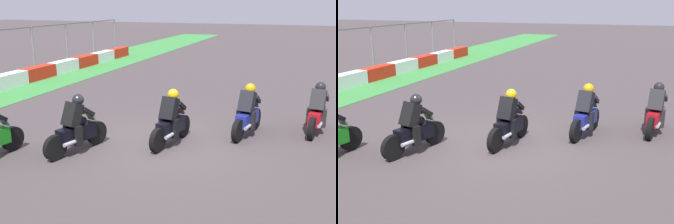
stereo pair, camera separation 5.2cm
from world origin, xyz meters
TOP-DOWN VIEW (x-y plane):
  - ground_plane at (0.00, 0.00)m, footprint 120.00×120.00m
  - rider_lane_a at (2.42, -3.75)m, footprint 2.04×0.60m
  - rider_lane_b at (1.50, -1.87)m, footprint 2.03×0.62m
  - rider_lane_c at (0.04, -0.06)m, footprint 2.04×0.60m
  - rider_lane_d at (-1.34, 2.01)m, footprint 2.01×0.68m

SIDE VIEW (x-z plane):
  - ground_plane at x=0.00m, z-range 0.00..0.00m
  - rider_lane_a at x=2.42m, z-range -0.13..1.38m
  - rider_lane_b at x=1.50m, z-range -0.13..1.38m
  - rider_lane_c at x=0.04m, z-range -0.13..1.38m
  - rider_lane_d at x=-1.34m, z-range -0.13..1.38m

